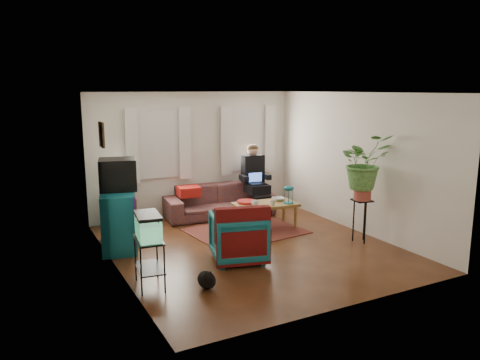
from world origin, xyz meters
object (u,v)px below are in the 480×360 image
aquarium_stand (150,263)px  coffee_table (265,216)px  plant_stand (361,221)px  armchair (238,235)px  dresser (119,219)px  side_table (120,208)px  sofa (219,196)px

aquarium_stand → coffee_table: 3.24m
plant_stand → aquarium_stand: bearing=-177.6°
armchair → dresser: bearing=-29.4°
plant_stand → side_table: bearing=139.7°
sofa → coffee_table: (0.43, -1.20, -0.20)m
dresser → armchair: bearing=-30.7°
plant_stand → coffee_table: bearing=126.1°
armchair → coffee_table: armchair is taller
side_table → dresser: dresser is taller
side_table → sofa: bearing=-8.8°
coffee_table → side_table: bearing=153.1°
dresser → aquarium_stand: (-0.01, -1.80, -0.15)m
side_table → aquarium_stand: side_table is taller
sofa → armchair: size_ratio=2.73×
aquarium_stand → armchair: size_ratio=0.82×
sofa → plant_stand: (1.51, -2.68, -0.07)m
armchair → plant_stand: armchair is taller
side_table → coffee_table: bearing=-31.7°
side_table → aquarium_stand: bearing=-96.3°
aquarium_stand → coffee_table: (2.79, 1.64, -0.09)m
aquarium_stand → plant_stand: bearing=9.5°
sofa → plant_stand: sofa is taller
armchair → coffee_table: bearing=-119.8°
sofa → side_table: 2.03m
sofa → plant_stand: size_ratio=3.00×
coffee_table → aquarium_stand: bearing=-144.7°
armchair → side_table: bearing=-52.7°
dresser → coffee_table: dresser is taller
side_table → armchair: 3.04m
sofa → armchair: sofa is taller
side_table → aquarium_stand: (-0.35, -3.15, -0.01)m
dresser → aquarium_stand: 1.81m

